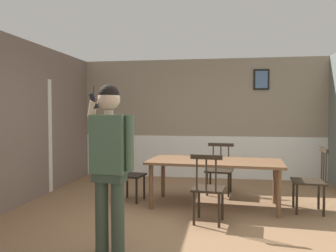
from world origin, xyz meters
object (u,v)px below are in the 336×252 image
object	(u,v)px
person_figure	(110,156)
chair_opposite_corner	(311,180)
chair_near_window	(208,189)
chair_at_table_head	(220,169)
chair_by_doorway	(130,173)
dining_table	(215,165)

from	to	relation	value
person_figure	chair_opposite_corner	bearing A→B (deg)	-135.51
chair_near_window	chair_at_table_head	distance (m)	1.73
chair_near_window	person_figure	xyz separation A→B (m)	(-0.98, -1.15, 0.56)
chair_near_window	person_figure	distance (m)	1.61
chair_by_doorway	chair_at_table_head	bearing A→B (deg)	126.42
dining_table	chair_by_doorway	size ratio (longest dim) A/B	2.20
chair_near_window	chair_at_table_head	xyz separation A→B (m)	(0.14, 1.73, -0.02)
chair_opposite_corner	chair_at_table_head	bearing A→B (deg)	58.25
chair_by_doorway	chair_opposite_corner	size ratio (longest dim) A/B	1.01
chair_at_table_head	person_figure	xyz separation A→B (m)	(-1.11, -2.87, 0.59)
chair_at_table_head	person_figure	world-z (taller)	person_figure
dining_table	chair_opposite_corner	bearing A→B (deg)	-4.36
dining_table	chair_at_table_head	world-z (taller)	chair_at_table_head
chair_near_window	chair_opposite_corner	bearing A→B (deg)	34.11
dining_table	chair_by_doorway	bearing A→B (deg)	175.48
chair_opposite_corner	person_figure	size ratio (longest dim) A/B	0.54
chair_near_window	chair_at_table_head	size ratio (longest dim) A/B	1.04
chair_by_doorway	chair_at_table_head	size ratio (longest dim) A/B	1.08
chair_near_window	chair_opposite_corner	world-z (taller)	chair_opposite_corner
dining_table	person_figure	size ratio (longest dim) A/B	1.20
chair_near_window	chair_by_doorway	size ratio (longest dim) A/B	0.97
person_figure	chair_at_table_head	bearing A→B (deg)	-104.25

